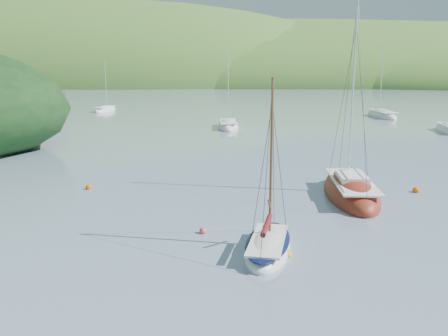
{
  "coord_description": "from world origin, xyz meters",
  "views": [
    {
      "loc": [
        0.65,
        -21.64,
        8.77
      ],
      "look_at": [
        -0.9,
        8.0,
        2.11
      ],
      "focal_mm": 40.0,
      "sensor_mm": 36.0,
      "label": 1
    }
  ],
  "objects_px": {
    "daysailer_white": "(268,247)",
    "distant_sloop_b": "(382,116)",
    "distant_sloop_c": "(105,110)",
    "sloop_red": "(351,193)",
    "distant_sloop_a": "(228,126)"
  },
  "relations": [
    {
      "from": "daysailer_white",
      "to": "sloop_red",
      "type": "height_order",
      "value": "sloop_red"
    },
    {
      "from": "distant_sloop_c",
      "to": "distant_sloop_b",
      "type": "bearing_deg",
      "value": 4.13
    },
    {
      "from": "distant_sloop_a",
      "to": "sloop_red",
      "type": "bearing_deg",
      "value": -76.53
    },
    {
      "from": "daysailer_white",
      "to": "distant_sloop_b",
      "type": "bearing_deg",
      "value": 79.29
    },
    {
      "from": "distant_sloop_a",
      "to": "distant_sloop_c",
      "type": "distance_m",
      "value": 27.81
    },
    {
      "from": "distant_sloop_c",
      "to": "distant_sloop_a",
      "type": "bearing_deg",
      "value": -29.29
    },
    {
      "from": "daysailer_white",
      "to": "distant_sloop_c",
      "type": "relative_size",
      "value": 0.98
    },
    {
      "from": "daysailer_white",
      "to": "sloop_red",
      "type": "relative_size",
      "value": 0.63
    },
    {
      "from": "distant_sloop_c",
      "to": "sloop_red",
      "type": "bearing_deg",
      "value": -46.64
    },
    {
      "from": "daysailer_white",
      "to": "sloop_red",
      "type": "distance_m",
      "value": 11.0
    },
    {
      "from": "daysailer_white",
      "to": "sloop_red",
      "type": "xyz_separation_m",
      "value": [
        5.6,
        9.47,
        0.04
      ]
    },
    {
      "from": "daysailer_white",
      "to": "distant_sloop_a",
      "type": "distance_m",
      "value": 40.54
    },
    {
      "from": "daysailer_white",
      "to": "distant_sloop_a",
      "type": "height_order",
      "value": "distant_sloop_a"
    },
    {
      "from": "daysailer_white",
      "to": "distant_sloop_c",
      "type": "distance_m",
      "value": 63.61
    },
    {
      "from": "distant_sloop_a",
      "to": "distant_sloop_c",
      "type": "bearing_deg",
      "value": 135.72
    }
  ]
}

